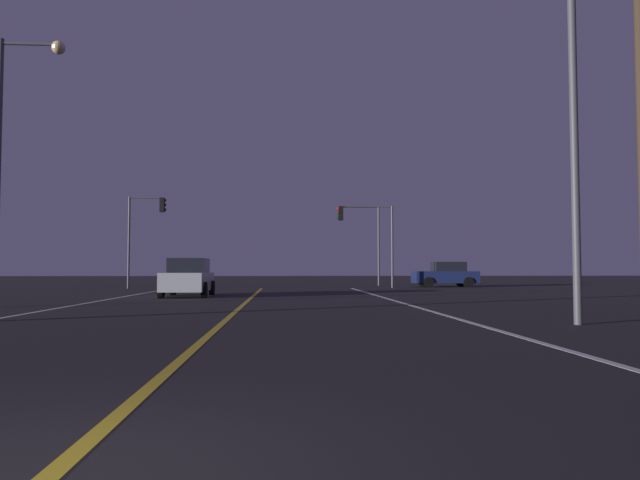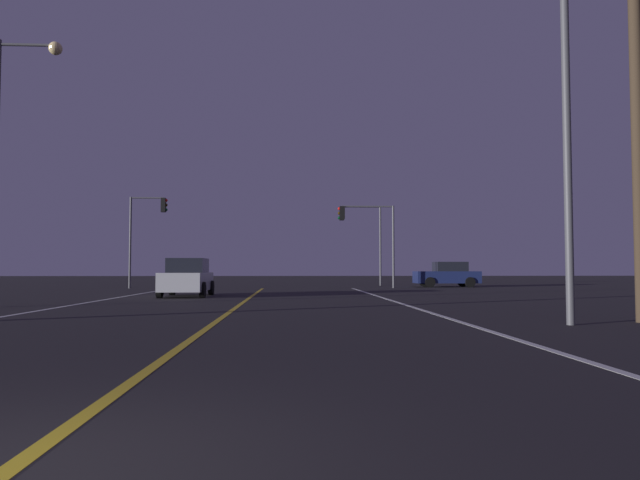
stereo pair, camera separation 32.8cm
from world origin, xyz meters
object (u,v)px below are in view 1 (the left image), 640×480
(traffic_light_near_right, at_px, (365,226))
(traffic_light_far_right, at_px, (360,227))
(street_lamp_left_mid, at_px, (13,138))
(car_oncoming, at_px, (188,278))
(street_lamp_right_near, at_px, (547,82))
(car_crossing_side, at_px, (446,275))
(traffic_light_near_left, at_px, (146,221))

(traffic_light_near_right, distance_m, traffic_light_far_right, 5.52)
(traffic_light_near_right, bearing_deg, street_lamp_left_mid, 52.47)
(car_oncoming, relative_size, traffic_light_far_right, 0.74)
(traffic_light_far_right, bearing_deg, street_lamp_right_near, 90.58)
(traffic_light_near_right, distance_m, street_lamp_right_near, 25.13)
(car_crossing_side, height_order, traffic_light_far_right, traffic_light_far_right)
(traffic_light_near_left, bearing_deg, street_lamp_right_near, -59.87)
(traffic_light_far_right, xyz_separation_m, street_lamp_left_mid, (-14.35, -23.73, 1.16))
(car_crossing_side, distance_m, traffic_light_near_left, 20.08)
(car_oncoming, height_order, street_lamp_left_mid, street_lamp_left_mid)
(traffic_light_near_right, distance_m, street_lamp_left_mid, 23.03)
(car_oncoming, bearing_deg, car_crossing_side, 130.47)
(street_lamp_left_mid, bearing_deg, car_oncoming, 57.90)
(traffic_light_near_left, xyz_separation_m, street_lamp_right_near, (14.56, -25.08, 1.19))
(street_lamp_right_near, height_order, street_lamp_left_mid, street_lamp_left_mid)
(traffic_light_near_right, height_order, traffic_light_far_right, traffic_light_far_right)
(car_crossing_side, relative_size, traffic_light_far_right, 0.74)
(car_crossing_side, xyz_separation_m, street_lamp_left_mid, (-19.79, -20.24, 4.65))
(car_oncoming, distance_m, car_crossing_side, 20.08)
(car_oncoming, bearing_deg, street_lamp_right_near, 35.79)
(car_oncoming, height_order, traffic_light_near_left, traffic_light_near_left)
(traffic_light_near_right, height_order, traffic_light_near_left, traffic_light_near_left)
(car_crossing_side, relative_size, traffic_light_near_right, 0.81)
(street_lamp_left_mid, bearing_deg, traffic_light_far_right, 58.83)
(traffic_light_near_left, height_order, street_lamp_left_mid, street_lamp_left_mid)
(traffic_light_near_right, height_order, street_lamp_left_mid, street_lamp_left_mid)
(traffic_light_near_right, xyz_separation_m, street_lamp_right_near, (0.66, -25.08, 1.44))
(traffic_light_near_right, bearing_deg, street_lamp_right_near, 91.51)
(traffic_light_near_left, relative_size, traffic_light_far_right, 0.99)
(traffic_light_far_right, distance_m, street_lamp_right_near, 30.60)
(traffic_light_near_right, bearing_deg, traffic_light_near_left, -0.00)
(traffic_light_near_right, bearing_deg, car_crossing_side, -160.85)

